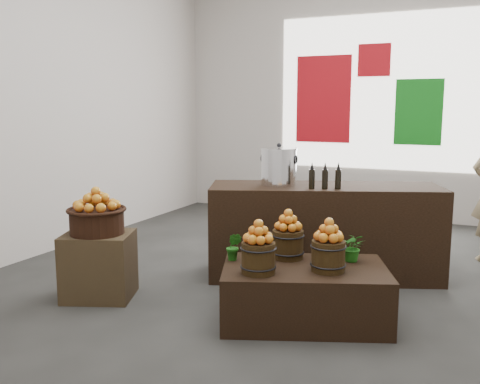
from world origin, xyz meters
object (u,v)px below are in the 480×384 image
at_px(wicker_basket, 97,222).
at_px(display_table, 304,294).
at_px(crate, 99,266).
at_px(counter, 324,231).
at_px(stock_pot_left, 279,168).

distance_m(wicker_basket, display_table, 2.01).
height_order(crate, wicker_basket, wicker_basket).
distance_m(crate, display_table, 1.95).
height_order(crate, counter, counter).
bearing_deg(display_table, counter, 76.90).
bearing_deg(crate, display_table, 8.13).
bearing_deg(wicker_basket, crate, 0.00).
relative_size(crate, stock_pot_left, 1.69).
relative_size(crate, counter, 0.26).
bearing_deg(display_table, crate, 166.57).
height_order(display_table, stock_pot_left, stock_pot_left).
bearing_deg(display_table, stock_pot_left, 99.37).
relative_size(counter, stock_pot_left, 6.47).
distance_m(crate, counter, 2.32).
distance_m(crate, wicker_basket, 0.42).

